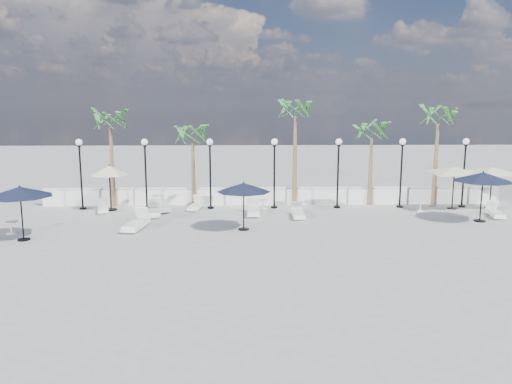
{
  "coord_description": "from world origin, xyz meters",
  "views": [
    {
      "loc": [
        -1.74,
        -20.49,
        5.62
      ],
      "look_at": [
        -1.1,
        3.09,
        1.5
      ],
      "focal_mm": 35.0,
      "sensor_mm": 36.0,
      "label": 1
    }
  ],
  "objects_px": {
    "lounger_6": "(298,213)",
    "parasol_navy_mid": "(244,188)",
    "lounger_0": "(136,224)",
    "lounger_1": "(154,211)",
    "parasol_cream_small": "(109,171)",
    "lounger_4": "(196,206)",
    "lounger_5": "(253,210)",
    "parasol_cream_sq_a": "(455,167)",
    "parasol_navy_left": "(20,192)",
    "parasol_navy_right": "(483,177)",
    "lounger_7": "(495,213)",
    "lounger_3": "(161,206)",
    "parasol_cream_sq_b": "(493,167)",
    "lounger_2": "(103,208)"
  },
  "relations": [
    {
      "from": "parasol_cream_sq_b",
      "to": "parasol_navy_right",
      "type": "bearing_deg",
      "value": -122.93
    },
    {
      "from": "lounger_3",
      "to": "parasol_navy_right",
      "type": "relative_size",
      "value": 0.77
    },
    {
      "from": "parasol_navy_mid",
      "to": "lounger_6",
      "type": "bearing_deg",
      "value": 41.6
    },
    {
      "from": "lounger_0",
      "to": "lounger_1",
      "type": "bearing_deg",
      "value": 92.75
    },
    {
      "from": "parasol_navy_right",
      "to": "lounger_3",
      "type": "bearing_deg",
      "value": 169.56
    },
    {
      "from": "lounger_1",
      "to": "lounger_5",
      "type": "distance_m",
      "value": 5.11
    },
    {
      "from": "lounger_4",
      "to": "lounger_2",
      "type": "bearing_deg",
      "value": -166.1
    },
    {
      "from": "parasol_navy_left",
      "to": "lounger_6",
      "type": "bearing_deg",
      "value": 18.25
    },
    {
      "from": "lounger_4",
      "to": "lounger_3",
      "type": "bearing_deg",
      "value": -163.96
    },
    {
      "from": "lounger_0",
      "to": "parasol_navy_mid",
      "type": "height_order",
      "value": "parasol_navy_mid"
    },
    {
      "from": "lounger_6",
      "to": "parasol_navy_mid",
      "type": "bearing_deg",
      "value": -137.56
    },
    {
      "from": "lounger_6",
      "to": "parasol_cream_sq_a",
      "type": "distance_m",
      "value": 9.15
    },
    {
      "from": "lounger_4",
      "to": "lounger_6",
      "type": "xyz_separation_m",
      "value": [
        5.37,
        -2.11,
        0.0
      ]
    },
    {
      "from": "lounger_2",
      "to": "parasol_navy_left",
      "type": "distance_m",
      "value": 6.18
    },
    {
      "from": "parasol_navy_mid",
      "to": "parasol_cream_sq_a",
      "type": "xyz_separation_m",
      "value": [
        11.46,
        4.39,
        0.35
      ]
    },
    {
      "from": "lounger_4",
      "to": "parasol_cream_sq_a",
      "type": "bearing_deg",
      "value": 7.59
    },
    {
      "from": "lounger_5",
      "to": "parasol_cream_sq_a",
      "type": "distance_m",
      "value": 11.22
    },
    {
      "from": "lounger_4",
      "to": "parasol_navy_right",
      "type": "relative_size",
      "value": 0.64
    },
    {
      "from": "lounger_6",
      "to": "lounger_5",
      "type": "bearing_deg",
      "value": 163.71
    },
    {
      "from": "parasol_navy_left",
      "to": "parasol_navy_right",
      "type": "height_order",
      "value": "parasol_navy_right"
    },
    {
      "from": "lounger_2",
      "to": "lounger_4",
      "type": "relative_size",
      "value": 0.97
    },
    {
      "from": "lounger_2",
      "to": "parasol_cream_sq_b",
      "type": "bearing_deg",
      "value": -13.91
    },
    {
      "from": "lounger_4",
      "to": "lounger_5",
      "type": "bearing_deg",
      "value": -16.17
    },
    {
      "from": "lounger_7",
      "to": "parasol_navy_mid",
      "type": "bearing_deg",
      "value": -158.84
    },
    {
      "from": "lounger_2",
      "to": "parasol_navy_mid",
      "type": "bearing_deg",
      "value": -43.77
    },
    {
      "from": "lounger_6",
      "to": "lounger_2",
      "type": "bearing_deg",
      "value": 171.78
    },
    {
      "from": "parasol_navy_mid",
      "to": "lounger_3",
      "type": "bearing_deg",
      "value": 135.98
    },
    {
      "from": "lounger_5",
      "to": "parasol_cream_sq_a",
      "type": "height_order",
      "value": "parasol_cream_sq_a"
    },
    {
      "from": "lounger_1",
      "to": "lounger_3",
      "type": "bearing_deg",
      "value": 74.14
    },
    {
      "from": "lounger_5",
      "to": "lounger_7",
      "type": "bearing_deg",
      "value": -3.75
    },
    {
      "from": "lounger_4",
      "to": "lounger_6",
      "type": "bearing_deg",
      "value": -13.17
    },
    {
      "from": "lounger_3",
      "to": "lounger_7",
      "type": "xyz_separation_m",
      "value": [
        17.28,
        -2.01,
        -0.04
      ]
    },
    {
      "from": "lounger_6",
      "to": "parasol_navy_mid",
      "type": "distance_m",
      "value": 4.08
    },
    {
      "from": "parasol_navy_right",
      "to": "parasol_cream_small",
      "type": "height_order",
      "value": "parasol_cream_small"
    },
    {
      "from": "parasol_cream_sq_a",
      "to": "parasol_cream_small",
      "type": "distance_m",
      "value": 18.65
    },
    {
      "from": "lounger_0",
      "to": "lounger_1",
      "type": "relative_size",
      "value": 1.09
    },
    {
      "from": "lounger_0",
      "to": "parasol_cream_small",
      "type": "xyz_separation_m",
      "value": [
        -2.27,
        4.31,
        1.87
      ]
    },
    {
      "from": "parasol_navy_right",
      "to": "parasol_cream_small",
      "type": "xyz_separation_m",
      "value": [
        -18.76,
        3.19,
        -0.05
      ]
    },
    {
      "from": "lounger_7",
      "to": "parasol_navy_right",
      "type": "xyz_separation_m",
      "value": [
        -1.25,
        -0.94,
        1.97
      ]
    },
    {
      "from": "parasol_cream_sq_b",
      "to": "parasol_cream_small",
      "type": "relative_size",
      "value": 1.95
    },
    {
      "from": "lounger_5",
      "to": "parasol_navy_right",
      "type": "distance_m",
      "value": 11.38
    },
    {
      "from": "lounger_3",
      "to": "parasol_cream_small",
      "type": "bearing_deg",
      "value": 152.35
    },
    {
      "from": "lounger_1",
      "to": "parasol_navy_left",
      "type": "height_order",
      "value": "parasol_navy_left"
    },
    {
      "from": "lounger_3",
      "to": "parasol_navy_right",
      "type": "height_order",
      "value": "parasol_navy_right"
    },
    {
      "from": "lounger_6",
      "to": "lounger_7",
      "type": "bearing_deg",
      "value": -0.03
    },
    {
      "from": "lounger_2",
      "to": "lounger_7",
      "type": "distance_m",
      "value": 20.39
    },
    {
      "from": "lounger_0",
      "to": "lounger_1",
      "type": "height_order",
      "value": "lounger_0"
    },
    {
      "from": "lounger_3",
      "to": "parasol_cream_small",
      "type": "relative_size",
      "value": 0.86
    },
    {
      "from": "lounger_3",
      "to": "lounger_6",
      "type": "height_order",
      "value": "lounger_3"
    },
    {
      "from": "lounger_0",
      "to": "lounger_4",
      "type": "bearing_deg",
      "value": 70.97
    }
  ]
}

